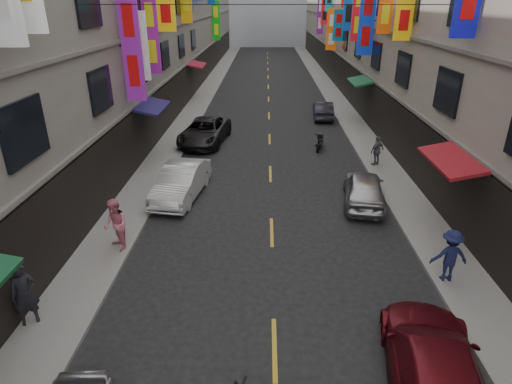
{
  "coord_description": "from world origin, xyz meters",
  "views": [
    {
      "loc": [
        -0.29,
        3.7,
        8.12
      ],
      "look_at": [
        -0.49,
        12.77,
        4.03
      ],
      "focal_mm": 30.0,
      "sensor_mm": 36.0,
      "label": 1
    }
  ],
  "objects_px": {
    "car_left_far": "(205,131)",
    "car_right_mid": "(364,188)",
    "car_left_mid": "(181,182)",
    "pedestrian_lnear": "(24,294)",
    "pedestrian_rnear": "(450,256)",
    "scooter_far_right": "(320,142)",
    "pedestrian_lfar": "(116,225)",
    "pedestrian_rfar": "(377,151)",
    "car_right_far": "(323,110)",
    "car_right_near": "(434,368)"
  },
  "relations": [
    {
      "from": "pedestrian_lnear",
      "to": "pedestrian_lfar",
      "type": "xyz_separation_m",
      "value": [
        1.2,
        3.77,
        0.02
      ]
    },
    {
      "from": "pedestrian_rfar",
      "to": "car_right_mid",
      "type": "bearing_deg",
      "value": 35.58
    },
    {
      "from": "pedestrian_lnear",
      "to": "pedestrian_rfar",
      "type": "height_order",
      "value": "pedestrian_lnear"
    },
    {
      "from": "car_left_far",
      "to": "car_right_mid",
      "type": "distance_m",
      "value": 11.66
    },
    {
      "from": "pedestrian_rfar",
      "to": "scooter_far_right",
      "type": "bearing_deg",
      "value": -83.01
    },
    {
      "from": "car_left_far",
      "to": "car_right_far",
      "type": "relative_size",
      "value": 1.37
    },
    {
      "from": "car_left_mid",
      "to": "pedestrian_lnear",
      "type": "distance_m",
      "value": 8.8
    },
    {
      "from": "car_right_mid",
      "to": "car_right_far",
      "type": "xyz_separation_m",
      "value": [
        0.0,
        14.63,
        -0.07
      ]
    },
    {
      "from": "car_right_mid",
      "to": "pedestrian_lfar",
      "type": "relative_size",
      "value": 2.2
    },
    {
      "from": "car_right_mid",
      "to": "pedestrian_rnear",
      "type": "relative_size",
      "value": 2.4
    },
    {
      "from": "scooter_far_right",
      "to": "pedestrian_lnear",
      "type": "height_order",
      "value": "pedestrian_lnear"
    },
    {
      "from": "car_left_mid",
      "to": "pedestrian_lfar",
      "type": "height_order",
      "value": "pedestrian_lfar"
    },
    {
      "from": "car_right_near",
      "to": "pedestrian_rnear",
      "type": "relative_size",
      "value": 2.91
    },
    {
      "from": "car_right_near",
      "to": "pedestrian_lnear",
      "type": "relative_size",
      "value": 2.72
    },
    {
      "from": "scooter_far_right",
      "to": "pedestrian_lfar",
      "type": "bearing_deg",
      "value": 68.64
    },
    {
      "from": "scooter_far_right",
      "to": "car_left_mid",
      "type": "bearing_deg",
      "value": 59.43
    },
    {
      "from": "scooter_far_right",
      "to": "car_right_mid",
      "type": "height_order",
      "value": "car_right_mid"
    },
    {
      "from": "car_left_far",
      "to": "pedestrian_lnear",
      "type": "xyz_separation_m",
      "value": [
        -2.6,
        -16.4,
        0.31
      ]
    },
    {
      "from": "scooter_far_right",
      "to": "car_left_far",
      "type": "xyz_separation_m",
      "value": [
        -6.96,
        1.06,
        0.29
      ]
    },
    {
      "from": "scooter_far_right",
      "to": "car_right_near",
      "type": "xyz_separation_m",
      "value": [
        0.52,
        -17.31,
        0.28
      ]
    },
    {
      "from": "car_right_near",
      "to": "car_left_mid",
      "type": "bearing_deg",
      "value": -44.21
    },
    {
      "from": "car_right_near",
      "to": "pedestrian_lnear",
      "type": "xyz_separation_m",
      "value": [
        -10.08,
        1.97,
        0.31
      ]
    },
    {
      "from": "car_right_far",
      "to": "pedestrian_lnear",
      "type": "height_order",
      "value": "pedestrian_lnear"
    },
    {
      "from": "car_right_mid",
      "to": "car_right_far",
      "type": "height_order",
      "value": "car_right_mid"
    },
    {
      "from": "pedestrian_rnear",
      "to": "pedestrian_rfar",
      "type": "relative_size",
      "value": 1.1
    },
    {
      "from": "pedestrian_rnear",
      "to": "car_right_near",
      "type": "bearing_deg",
      "value": 65.11
    },
    {
      "from": "car_right_far",
      "to": "pedestrian_rfar",
      "type": "height_order",
      "value": "pedestrian_rfar"
    },
    {
      "from": "pedestrian_lnear",
      "to": "car_right_near",
      "type": "bearing_deg",
      "value": -41.4
    },
    {
      "from": "car_right_mid",
      "to": "pedestrian_rfar",
      "type": "xyz_separation_m",
      "value": [
        1.59,
        4.46,
        0.2
      ]
    },
    {
      "from": "car_left_far",
      "to": "car_right_near",
      "type": "height_order",
      "value": "car_left_far"
    },
    {
      "from": "car_left_far",
      "to": "pedestrian_rnear",
      "type": "xyz_separation_m",
      "value": [
        9.4,
        -14.18,
        0.25
      ]
    },
    {
      "from": "car_right_near",
      "to": "car_right_far",
      "type": "height_order",
      "value": "car_right_near"
    },
    {
      "from": "scooter_far_right",
      "to": "car_right_far",
      "type": "xyz_separation_m",
      "value": [
        1.04,
        7.21,
        0.19
      ]
    },
    {
      "from": "pedestrian_rnear",
      "to": "car_right_far",
      "type": "bearing_deg",
      "value": -86.32
    },
    {
      "from": "pedestrian_rfar",
      "to": "pedestrian_rnear",
      "type": "bearing_deg",
      "value": 54.15
    },
    {
      "from": "car_right_mid",
      "to": "car_right_far",
      "type": "bearing_deg",
      "value": -81.04
    },
    {
      "from": "car_left_mid",
      "to": "car_left_far",
      "type": "height_order",
      "value": "car_left_mid"
    },
    {
      "from": "pedestrian_lnear",
      "to": "pedestrian_rnear",
      "type": "xyz_separation_m",
      "value": [
        12.0,
        2.21,
        -0.06
      ]
    },
    {
      "from": "pedestrian_lnear",
      "to": "pedestrian_lfar",
      "type": "bearing_deg",
      "value": 42.03
    },
    {
      "from": "scooter_far_right",
      "to": "pedestrian_lfar",
      "type": "height_order",
      "value": "pedestrian_lfar"
    },
    {
      "from": "scooter_far_right",
      "to": "car_right_near",
      "type": "bearing_deg",
      "value": 106.21
    },
    {
      "from": "car_left_far",
      "to": "pedestrian_rfar",
      "type": "bearing_deg",
      "value": -15.43
    },
    {
      "from": "scooter_far_right",
      "to": "car_right_far",
      "type": "distance_m",
      "value": 7.29
    },
    {
      "from": "pedestrian_rnear",
      "to": "car_left_mid",
      "type": "bearing_deg",
      "value": -33.59
    },
    {
      "from": "car_left_far",
      "to": "pedestrian_rfar",
      "type": "distance_m",
      "value": 10.4
    },
    {
      "from": "car_right_near",
      "to": "pedestrian_rnear",
      "type": "xyz_separation_m",
      "value": [
        1.92,
        4.19,
        0.25
      ]
    },
    {
      "from": "car_left_far",
      "to": "car_right_far",
      "type": "distance_m",
      "value": 10.1
    },
    {
      "from": "car_right_mid",
      "to": "pedestrian_lfar",
      "type": "bearing_deg",
      "value": 32.77
    },
    {
      "from": "pedestrian_lfar",
      "to": "car_left_far",
      "type": "bearing_deg",
      "value": 136.02
    },
    {
      "from": "pedestrian_lnear",
      "to": "pedestrian_rfar",
      "type": "distance_m",
      "value": 17.38
    }
  ]
}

